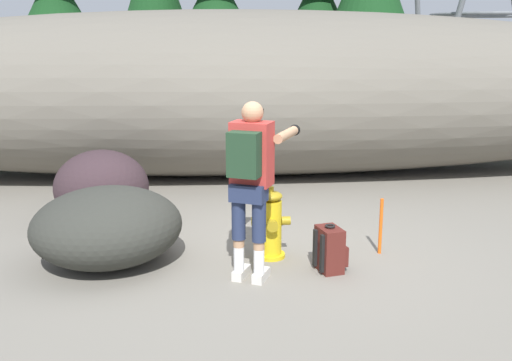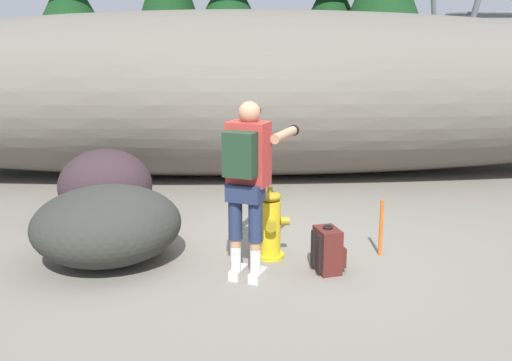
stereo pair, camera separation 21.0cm
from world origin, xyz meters
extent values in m
cube|color=slate|center=(0.00, 0.00, -0.02)|extent=(56.00, 56.00, 0.04)
ellipsoid|color=#666056|center=(0.00, 3.85, 1.32)|extent=(17.35, 3.20, 2.64)
cylinder|color=gold|center=(0.10, -0.03, 0.02)|extent=(0.30, 0.30, 0.04)
cylinder|color=gold|center=(0.10, -0.03, 0.32)|extent=(0.22, 0.22, 0.57)
ellipsoid|color=#9E8419|center=(0.10, -0.03, 0.66)|extent=(0.23, 0.23, 0.10)
cylinder|color=#9E8419|center=(0.10, -0.03, 0.73)|extent=(0.06, 0.06, 0.05)
cylinder|color=#9E8419|center=(-0.05, -0.03, 0.39)|extent=(0.09, 0.09, 0.09)
cylinder|color=#9E8419|center=(0.26, -0.03, 0.39)|extent=(0.09, 0.09, 0.09)
cylinder|color=#9E8419|center=(0.10, -0.18, 0.39)|extent=(0.11, 0.09, 0.11)
cube|color=beige|center=(-0.23, -0.54, 0.04)|extent=(0.20, 0.28, 0.09)
cylinder|color=white|center=(-0.25, -0.59, 0.21)|extent=(0.10, 0.10, 0.24)
cylinder|color=tan|center=(-0.25, -0.59, 0.37)|extent=(0.10, 0.10, 0.08)
cylinder|color=#232D4C|center=(-0.25, -0.59, 0.61)|extent=(0.13, 0.13, 0.41)
cube|color=beige|center=(-0.04, -0.62, 0.04)|extent=(0.20, 0.28, 0.09)
cylinder|color=white|center=(-0.07, -0.67, 0.21)|extent=(0.10, 0.10, 0.24)
cylinder|color=tan|center=(-0.07, -0.67, 0.37)|extent=(0.10, 0.10, 0.08)
cylinder|color=#232D4C|center=(-0.07, -0.67, 0.61)|extent=(0.13, 0.13, 0.41)
cube|color=#232D4C|center=(-0.16, -0.63, 0.86)|extent=(0.37, 0.31, 0.16)
cube|color=#B2332D|center=(-0.13, -0.55, 1.21)|extent=(0.43, 0.36, 0.59)
cube|color=#1E3823|center=(-0.21, -0.73, 1.24)|extent=(0.32, 0.26, 0.40)
sphere|color=tan|center=(-0.12, -0.53, 1.58)|extent=(0.20, 0.20, 0.20)
cube|color=black|center=(-0.08, -0.45, 1.58)|extent=(0.15, 0.08, 0.04)
cylinder|color=tan|center=(-0.18, -0.12, 1.34)|extent=(0.32, 0.57, 0.09)
sphere|color=black|center=(-0.07, 0.12, 1.34)|extent=(0.11, 0.11, 0.11)
cylinder|color=tan|center=(0.22, -0.30, 1.34)|extent=(0.32, 0.57, 0.09)
sphere|color=black|center=(0.33, -0.05, 1.34)|extent=(0.11, 0.11, 0.11)
cube|color=#511E19|center=(0.64, -0.43, 0.22)|extent=(0.27, 0.34, 0.44)
cube|color=#511E19|center=(0.77, -0.40, 0.15)|extent=(0.11, 0.22, 0.20)
torus|color=black|center=(0.64, -0.43, 0.46)|extent=(0.10, 0.10, 0.02)
cube|color=black|center=(0.51, -0.38, 0.22)|extent=(0.04, 0.06, 0.37)
cube|color=black|center=(0.55, -0.54, 0.22)|extent=(0.04, 0.06, 0.37)
ellipsoid|color=#2F312B|center=(-1.55, -0.09, 0.39)|extent=(1.90, 1.83, 0.78)
ellipsoid|color=#33252A|center=(-1.84, 1.27, 0.45)|extent=(1.31, 1.30, 0.91)
cylinder|color=#47331E|center=(-3.86, 7.85, 0.77)|extent=(0.28, 0.28, 1.54)
cone|color=#143D19|center=(-3.86, 7.85, 2.65)|extent=(2.33, 2.33, 2.21)
cylinder|color=#47331E|center=(-1.95, 10.49, 0.73)|extent=(0.29, 0.29, 1.45)
cylinder|color=#47331E|center=(-0.37, 9.62, 0.73)|extent=(0.32, 0.32, 1.47)
cone|color=#143D19|center=(-0.37, 9.62, 2.70)|extent=(2.70, 2.70, 2.46)
cylinder|color=#47331E|center=(2.41, 10.76, 0.63)|extent=(0.33, 0.33, 1.26)
cone|color=#143D19|center=(2.41, 10.76, 2.64)|extent=(2.71, 2.71, 2.76)
cylinder|color=#47331E|center=(3.49, 9.39, 0.85)|extent=(0.31, 0.31, 1.70)
cylinder|color=slate|center=(6.03, 13.13, 2.81)|extent=(1.12, 1.12, 5.66)
cylinder|color=slate|center=(6.03, 9.93, 2.81)|extent=(1.12, 1.12, 5.66)
torus|color=slate|center=(7.63, 11.53, 2.81)|extent=(3.43, 3.43, 0.10)
cylinder|color=#E55914|center=(1.27, -0.01, 0.30)|extent=(0.04, 0.04, 0.60)
camera|label=1|loc=(-0.46, -5.80, 2.26)|focal=41.46mm
camera|label=2|loc=(-0.25, -5.81, 2.26)|focal=41.46mm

